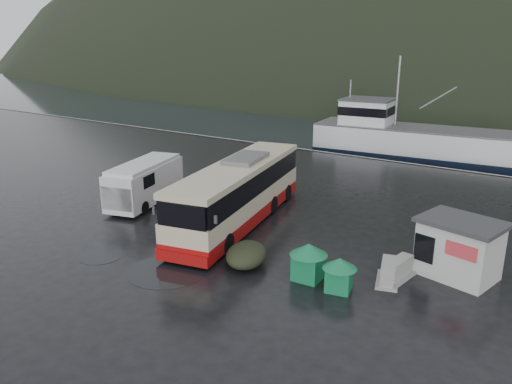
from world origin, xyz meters
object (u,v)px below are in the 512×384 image
Objects in this scene: waste_bin_right at (338,290)px; ticket_kiosk at (455,276)px; fishing_trawler at (423,147)px; white_van at (146,203)px; jersey_barrier_b at (398,278)px; coach_bus at (239,222)px; dome_tent at (246,265)px; jersey_barrier_a at (387,282)px; waste_bin_left at (308,279)px.

waste_bin_right is 5.33m from ticket_kiosk.
fishing_trawler reaches higher than ticket_kiosk.
jersey_barrier_b is (16.15, -1.24, 0.00)m from white_van.
white_van is 18.14m from ticket_kiosk.
jersey_barrier_b is (9.47, -1.71, 0.00)m from coach_bus.
dome_tent reaches higher than jersey_barrier_a.
jersey_barrier_b is at bearing 55.70° from waste_bin_right.
waste_bin_right is at bearing 1.81° from dome_tent.
coach_bus is 6.70m from white_van.
white_van is at bearing 172.12° from coach_bus.
waste_bin_right is at bearing -6.98° from waste_bin_left.
fishing_trawler is at bearing 55.28° from white_van.
waste_bin_left reaches higher than jersey_barrier_b.
dome_tent is at bearing -157.37° from jersey_barrier_b.
dome_tent reaches higher than jersey_barrier_b.
ticket_kiosk is at bearing -76.46° from fishing_trawler.
white_van is (-6.68, -0.46, 0.00)m from coach_bus.
white_van reaches higher than ticket_kiosk.
ticket_kiosk reaches higher than waste_bin_right.
white_van is at bearing -165.36° from ticket_kiosk.
white_van is at bearing 165.25° from waste_bin_left.
waste_bin_right reaches higher than dome_tent.
dome_tent is at bearing -62.63° from coach_bus.
waste_bin_left is 29.96m from fishing_trawler.
white_van is 3.89× the size of waste_bin_left.
waste_bin_left is at bearing -30.11° from white_van.
ticket_kiosk is at bearing -12.58° from coach_bus.
jersey_barrier_a is at bearing -122.55° from ticket_kiosk.
coach_bus is 11.46m from ticket_kiosk.
waste_bin_right is 30.36m from fishing_trawler.
coach_bus reaches higher than jersey_barrier_a.
fishing_trawler reaches higher than waste_bin_right.
dome_tent is 0.77× the size of ticket_kiosk.
white_van reaches higher than jersey_barrier_a.
waste_bin_left is (13.04, -3.43, 0.00)m from white_van.
jersey_barrier_b is (1.62, 2.37, 0.00)m from waste_bin_right.
dome_tent is at bearing -161.52° from jersey_barrier_a.
jersey_barrier_a is (-2.23, -2.14, 0.00)m from ticket_kiosk.
waste_bin_left is 6.32m from ticket_kiosk.
coach_bus is at bearing 129.21° from dome_tent.
waste_bin_right is at bearing -118.86° from ticket_kiosk.
waste_bin_right is 0.80× the size of jersey_barrier_a.
coach_bus reaches higher than waste_bin_left.
fishing_trawler is (9.23, 26.28, 0.00)m from white_van.
fishing_trawler is at bearing 100.06° from waste_bin_right.
white_van is at bearing -114.75° from fishing_trawler.
white_van is at bearing 166.03° from waste_bin_right.
coach_bus is at bearing 169.79° from jersey_barrier_b.
dome_tent is at bearing -35.72° from white_van.
waste_bin_left is 0.64× the size of dome_tent.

